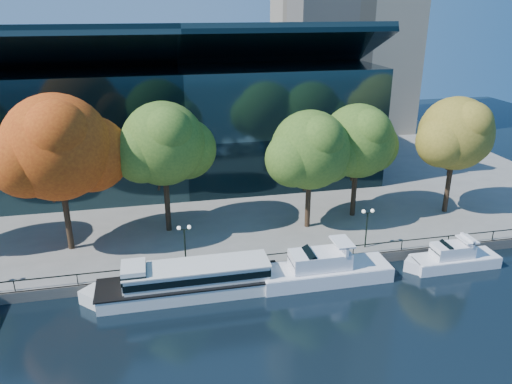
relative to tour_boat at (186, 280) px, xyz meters
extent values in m
plane|color=black|center=(5.96, -1.39, -1.39)|extent=(160.00, 160.00, 0.00)
cube|color=slate|center=(5.96, 35.11, -0.89)|extent=(90.00, 67.00, 1.00)
cube|color=#47443F|center=(5.96, 1.66, -0.89)|extent=(90.00, 0.25, 1.00)
cube|color=black|center=(5.96, 1.86, 0.56)|extent=(88.20, 0.08, 0.08)
cube|color=black|center=(5.96, 1.86, 0.06)|extent=(0.07, 0.07, 0.90)
cube|color=black|center=(1.96, 30.61, 6.61)|extent=(50.00, 24.00, 16.00)
cube|color=black|center=(1.96, 26.61, 16.11)|extent=(50.00, 17.14, 7.86)
cube|color=silver|center=(0.39, 0.00, -0.78)|extent=(15.50, 3.76, 1.22)
cube|color=black|center=(0.39, 0.00, -0.15)|extent=(15.81, 3.84, 0.13)
cube|color=silver|center=(-7.36, 0.00, -0.78)|extent=(3.12, 3.12, 1.22)
cube|color=silver|center=(0.95, 0.00, 0.55)|extent=(12.09, 3.09, 1.33)
cube|color=black|center=(0.95, 0.00, 0.60)|extent=(12.25, 3.16, 0.61)
cube|color=silver|center=(0.95, 0.00, 1.27)|extent=(12.40, 3.24, 0.11)
cube|color=silver|center=(-4.26, 0.00, 0.88)|extent=(1.99, 2.64, 1.99)
cube|color=black|center=(-4.26, 0.00, 1.10)|extent=(2.05, 2.71, 0.78)
cube|color=white|center=(12.41, -0.37, -0.72)|extent=(11.75, 3.36, 1.34)
cube|color=white|center=(6.53, -0.37, -0.72)|extent=(2.57, 2.57, 1.34)
cube|color=white|center=(12.41, -0.37, -0.02)|extent=(11.52, 3.29, 0.09)
cube|color=white|center=(11.82, -0.37, 0.79)|extent=(5.29, 2.52, 1.46)
cube|color=black|center=(10.29, -0.37, 0.91)|extent=(2.31, 2.42, 1.83)
cube|color=white|center=(13.82, -0.37, 1.86)|extent=(0.28, 2.62, 0.90)
cube|color=white|center=(13.82, -0.37, 2.31)|extent=(1.57, 2.62, 0.17)
cube|color=white|center=(25.21, -0.63, -0.84)|extent=(8.29, 2.58, 1.11)
cube|color=white|center=(21.06, -0.63, -0.84)|extent=(2.03, 2.03, 1.11)
cube|color=white|center=(25.21, -0.63, -0.26)|extent=(8.13, 2.53, 0.07)
cube|color=white|center=(24.79, -0.63, 0.41)|extent=(3.73, 1.94, 1.20)
cube|color=black|center=(23.72, -0.63, 0.50)|extent=(1.69, 1.86, 1.39)
cube|color=white|center=(26.20, -0.63, 1.28)|extent=(0.23, 2.01, 0.74)
cube|color=white|center=(26.20, -0.63, 1.38)|extent=(1.29, 2.01, 0.14)
cylinder|color=black|center=(-10.42, 9.00, 3.70)|extent=(0.56, 0.56, 8.17)
cylinder|color=black|center=(-9.92, 9.20, 6.91)|extent=(1.27, 1.94, 4.08)
cylinder|color=black|center=(-10.82, 8.70, 6.62)|extent=(1.16, 1.32, 3.65)
sphere|color=#9D290C|center=(-10.42, 9.00, 9.83)|extent=(9.77, 9.77, 9.77)
sphere|color=#9D290C|center=(-7.73, 10.46, 8.61)|extent=(7.33, 7.33, 7.33)
sphere|color=#9D290C|center=(-12.86, 8.02, 9.09)|extent=(6.84, 6.84, 6.84)
sphere|color=#9D290C|center=(-9.93, 7.04, 11.54)|extent=(5.86, 5.86, 5.86)
cylinder|color=black|center=(-0.88, 11.17, 3.38)|extent=(0.56, 0.56, 7.53)
cylinder|color=black|center=(-0.38, 11.37, 6.34)|extent=(1.20, 1.81, 3.77)
cylinder|color=black|center=(-1.28, 10.87, 6.07)|extent=(1.10, 1.24, 3.37)
sphere|color=#36591C|center=(-0.88, 11.17, 9.03)|extent=(8.35, 8.35, 8.35)
sphere|color=#36591C|center=(1.42, 12.42, 7.98)|extent=(6.27, 6.27, 6.27)
sphere|color=#36591C|center=(-2.97, 10.33, 8.40)|extent=(5.85, 5.85, 5.85)
sphere|color=#36591C|center=(-0.46, 9.50, 10.49)|extent=(5.01, 5.01, 5.01)
cylinder|color=black|center=(13.65, 8.99, 3.01)|extent=(0.56, 0.56, 6.80)
cylinder|color=black|center=(14.15, 9.19, 5.68)|extent=(1.11, 1.67, 3.41)
cylinder|color=black|center=(13.25, 8.69, 5.44)|extent=(1.02, 1.15, 3.05)
sphere|color=#36591C|center=(13.65, 8.99, 8.11)|extent=(8.07, 8.07, 8.07)
sphere|color=#36591C|center=(15.87, 10.20, 7.11)|extent=(6.05, 6.05, 6.05)
sphere|color=#36591C|center=(11.64, 8.18, 7.51)|extent=(5.65, 5.65, 5.65)
sphere|color=#36591C|center=(14.06, 7.37, 9.53)|extent=(4.84, 4.84, 4.84)
cylinder|color=black|center=(19.56, 10.80, 3.06)|extent=(0.56, 0.56, 6.89)
cylinder|color=black|center=(20.06, 11.00, 5.76)|extent=(1.12, 1.68, 3.45)
cylinder|color=black|center=(19.16, 10.50, 5.52)|extent=(1.03, 1.16, 3.09)
sphere|color=#36591C|center=(19.56, 10.80, 8.22)|extent=(7.93, 7.93, 7.93)
sphere|color=#36591C|center=(21.75, 11.99, 7.23)|extent=(5.95, 5.95, 5.95)
sphere|color=#36591C|center=(17.58, 10.01, 7.63)|extent=(5.55, 5.55, 5.55)
sphere|color=#36591C|center=(19.96, 9.22, 9.61)|extent=(4.76, 4.76, 4.76)
cylinder|color=black|center=(30.36, 9.57, 3.28)|extent=(0.56, 0.56, 7.33)
cylinder|color=black|center=(30.86, 9.77, 6.16)|extent=(1.17, 1.77, 3.67)
cylinder|color=black|center=(29.96, 9.27, 5.90)|extent=(1.08, 1.22, 3.28)
sphere|color=olive|center=(30.36, 9.57, 8.78)|extent=(7.97, 7.97, 7.97)
sphere|color=olive|center=(32.55, 10.76, 7.78)|extent=(5.97, 5.97, 5.97)
sphere|color=olive|center=(28.36, 8.77, 8.18)|extent=(5.58, 5.58, 5.58)
sphere|color=olive|center=(30.75, 7.98, 10.17)|extent=(4.78, 4.78, 4.78)
cylinder|color=black|center=(0.24, 3.11, 1.41)|extent=(0.14, 0.14, 3.60)
cube|color=black|center=(0.24, 3.11, 3.26)|extent=(0.90, 0.06, 0.06)
sphere|color=white|center=(-0.21, 3.11, 3.46)|extent=(0.36, 0.36, 0.36)
sphere|color=white|center=(0.69, 3.11, 3.46)|extent=(0.36, 0.36, 0.36)
cylinder|color=black|center=(17.72, 3.11, 1.41)|extent=(0.14, 0.14, 3.60)
cube|color=black|center=(17.72, 3.11, 3.26)|extent=(0.90, 0.06, 0.06)
sphere|color=white|center=(17.27, 3.11, 3.46)|extent=(0.36, 0.36, 0.36)
sphere|color=white|center=(18.17, 3.11, 3.46)|extent=(0.36, 0.36, 0.36)
camera|label=1|loc=(-2.00, -37.39, 22.19)|focal=35.00mm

